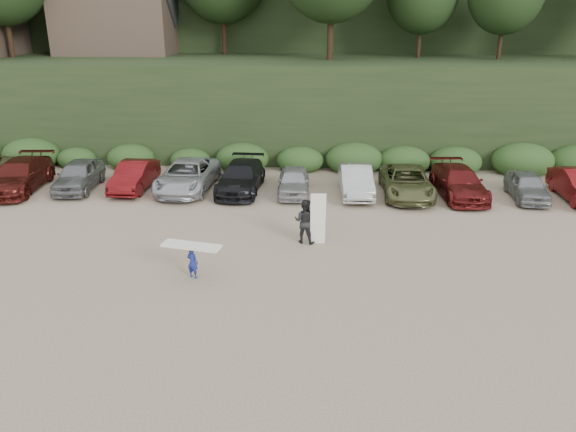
{
  "coord_description": "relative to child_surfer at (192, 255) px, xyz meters",
  "views": [
    {
      "loc": [
        2.51,
        -18.12,
        9.15
      ],
      "look_at": [
        1.36,
        3.0,
        1.3
      ],
      "focal_mm": 35.0,
      "sensor_mm": 36.0,
      "label": 1
    }
  ],
  "objects": [
    {
      "name": "ground",
      "position": [
        1.9,
        0.06,
        -0.88
      ],
      "size": [
        120.0,
        120.0,
        0.0
      ],
      "primitive_type": "plane",
      "color": "tan",
      "rests_on": "ground"
    },
    {
      "name": "adult_surfer",
      "position": [
        3.99,
        3.45,
        0.08
      ],
      "size": [
        1.39,
        0.94,
        2.22
      ],
      "color": "black",
      "rests_on": "ground"
    },
    {
      "name": "parked_cars",
      "position": [
        -2.06,
        10.05,
        -0.11
      ],
      "size": [
        39.6,
        6.29,
        1.61
      ],
      "color": "#ACACB1",
      "rests_on": "ground"
    },
    {
      "name": "child_surfer",
      "position": [
        0.0,
        0.0,
        0.0
      ],
      "size": [
        2.22,
        1.06,
        1.29
      ],
      "color": "navy",
      "rests_on": "ground"
    }
  ]
}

